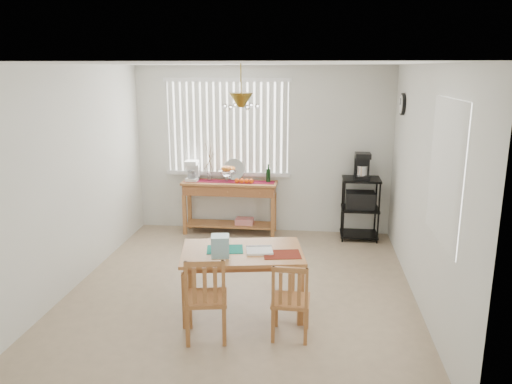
# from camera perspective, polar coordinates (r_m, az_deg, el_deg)

# --- Properties ---
(ground) EXTENTS (4.00, 4.50, 0.01)m
(ground) POSITION_cam_1_polar(r_m,az_deg,el_deg) (6.08, -1.58, -10.94)
(ground) COLOR tan
(room_shell) EXTENTS (4.20, 4.70, 2.70)m
(room_shell) POSITION_cam_1_polar(r_m,az_deg,el_deg) (5.59, -1.64, 5.09)
(room_shell) COLOR silver
(room_shell) RESTS_ON ground
(sideboard) EXTENTS (1.48, 0.42, 0.83)m
(sideboard) POSITION_cam_1_polar(r_m,az_deg,el_deg) (7.82, -2.96, -0.31)
(sideboard) COLOR #AF703B
(sideboard) RESTS_ON ground
(sideboard_items) EXTENTS (1.41, 0.35, 0.64)m
(sideboard_items) POSITION_cam_1_polar(r_m,az_deg,el_deg) (7.80, -4.65, 2.18)
(sideboard_items) COLOR maroon
(sideboard_items) RESTS_ON sideboard
(wire_cart) EXTENTS (0.56, 0.45, 0.95)m
(wire_cart) POSITION_cam_1_polar(r_m,az_deg,el_deg) (7.73, 11.83, -1.19)
(wire_cart) COLOR black
(wire_cart) RESTS_ON ground
(cart_items) EXTENTS (0.22, 0.27, 0.39)m
(cart_items) POSITION_cam_1_polar(r_m,az_deg,el_deg) (7.61, 12.03, 2.88)
(cart_items) COLOR black
(cart_items) RESTS_ON wire_cart
(dining_table) EXTENTS (1.39, 1.02, 0.68)m
(dining_table) POSITION_cam_1_polar(r_m,az_deg,el_deg) (5.33, -1.59, -7.51)
(dining_table) COLOR #AF703B
(dining_table) RESTS_ON ground
(table_items) EXTENTS (1.03, 0.46, 0.22)m
(table_items) POSITION_cam_1_polar(r_m,az_deg,el_deg) (5.17, -2.95, -6.33)
(table_items) COLOR #167D6B
(table_items) RESTS_ON dining_table
(chair_left) EXTENTS (0.46, 0.46, 0.86)m
(chair_left) POSITION_cam_1_polar(r_m,az_deg,el_deg) (4.87, -5.74, -12.03)
(chair_left) COLOR #AF703B
(chair_left) RESTS_ON ground
(chair_right) EXTENTS (0.37, 0.37, 0.78)m
(chair_right) POSITION_cam_1_polar(r_m,az_deg,el_deg) (4.91, 3.97, -12.33)
(chair_right) COLOR #AF703B
(chair_right) RESTS_ON ground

